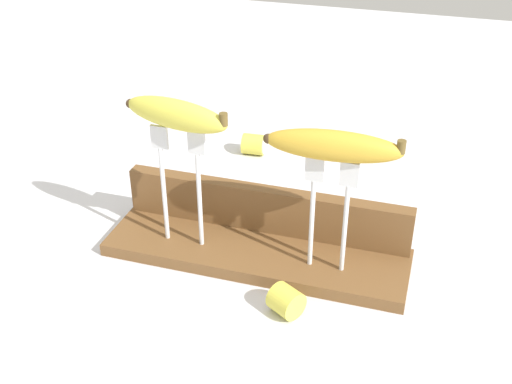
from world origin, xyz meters
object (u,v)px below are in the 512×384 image
(fork_stand_right, at_px, (329,205))
(banana_raised_left, at_px, (176,114))
(banana_chunk_near, at_px, (254,144))
(fork_stand_left, at_px, (180,177))
(banana_chunk_far, at_px, (286,301))
(banana_raised_right, at_px, (334,146))

(fork_stand_right, bearing_deg, banana_raised_left, 180.00)
(fork_stand_right, height_order, banana_chunk_near, fork_stand_right)
(fork_stand_left, relative_size, banana_raised_left, 1.13)
(fork_stand_left, distance_m, banana_chunk_far, 0.24)
(banana_raised_right, relative_size, banana_chunk_far, 3.41)
(banana_raised_left, bearing_deg, banana_chunk_far, -26.27)
(banana_raised_left, height_order, banana_chunk_near, banana_raised_left)
(banana_chunk_near, bearing_deg, fork_stand_left, -90.69)
(banana_chunk_far, bearing_deg, banana_raised_left, 153.73)
(banana_raised_left, distance_m, banana_raised_right, 0.23)
(fork_stand_left, distance_m, fork_stand_right, 0.23)
(banana_raised_left, xyz_separation_m, banana_chunk_near, (0.00, 0.35, -0.22))
(banana_chunk_far, bearing_deg, banana_raised_right, 68.87)
(fork_stand_right, relative_size, banana_chunk_near, 3.78)
(banana_raised_right, xyz_separation_m, banana_chunk_near, (-0.22, 0.35, -0.20))
(fork_stand_left, relative_size, banana_chunk_far, 3.48)
(fork_stand_right, height_order, banana_chunk_far, fork_stand_right)
(banana_raised_right, bearing_deg, banana_chunk_far, -111.13)
(banana_raised_right, xyz_separation_m, banana_chunk_far, (-0.04, -0.09, -0.20))
(banana_raised_left, height_order, banana_raised_right, banana_raised_left)
(fork_stand_left, height_order, banana_raised_left, banana_raised_left)
(fork_stand_right, bearing_deg, banana_chunk_far, -111.16)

